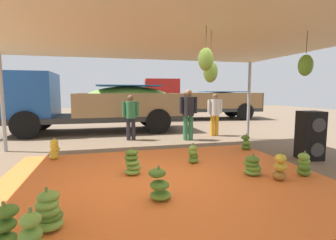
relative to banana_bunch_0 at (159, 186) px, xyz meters
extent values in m
plane|color=brown|center=(0.32, 3.91, -0.23)|extent=(40.00, 40.00, 0.00)
cube|color=orange|center=(0.32, 0.91, -0.23)|extent=(6.17, 4.88, 0.01)
cylinder|color=#9EA0A5|center=(-3.48, 4.21, 1.11)|extent=(0.10, 0.10, 2.68)
cylinder|color=#9EA0A5|center=(4.12, 4.21, 1.11)|extent=(0.10, 0.10, 2.68)
cube|color=beige|center=(0.32, 0.91, 2.48)|extent=(8.00, 7.00, 0.06)
cylinder|color=#4C422D|center=(0.78, 0.13, 2.30)|extent=(0.01, 0.01, 0.31)
ellipsoid|color=#75A83D|center=(0.78, 0.13, 1.94)|extent=(0.24, 0.24, 0.36)
cylinder|color=#4C422D|center=(2.57, 0.02, 2.27)|extent=(0.01, 0.01, 0.37)
ellipsoid|color=#518428|center=(2.57, 0.02, 1.88)|extent=(0.24, 0.24, 0.36)
cylinder|color=#4C422D|center=(0.97, 0.37, 2.21)|extent=(0.01, 0.01, 0.48)
ellipsoid|color=#75A83D|center=(0.97, 0.37, 1.77)|extent=(0.24, 0.24, 0.36)
ellipsoid|color=#60932D|center=(0.02, 0.01, -0.15)|extent=(0.33, 0.33, 0.14)
ellipsoid|color=#518428|center=(0.00, -0.03, 0.02)|extent=(0.30, 0.30, 0.14)
ellipsoid|color=#477523|center=(-0.03, 0.02, 0.20)|extent=(0.35, 0.35, 0.14)
cylinder|color=olive|center=(-0.01, 0.00, 0.26)|extent=(0.04, 0.04, 0.12)
ellipsoid|color=#518428|center=(3.01, 0.39, -0.14)|extent=(0.34, 0.34, 0.16)
ellipsoid|color=#477523|center=(2.99, 0.36, -0.04)|extent=(0.34, 0.34, 0.16)
ellipsoid|color=#60932D|center=(3.01, 0.39, 0.06)|extent=(0.24, 0.24, 0.16)
ellipsoid|color=#75A83D|center=(2.98, 0.38, 0.16)|extent=(0.25, 0.25, 0.16)
cylinder|color=olive|center=(3.00, 0.37, 0.22)|extent=(0.04, 0.04, 0.12)
ellipsoid|color=#6B9E38|center=(-1.54, -1.01, 0.01)|extent=(0.29, 0.29, 0.14)
ellipsoid|color=#75A83D|center=(-1.53, -1.03, 0.17)|extent=(0.25, 0.25, 0.14)
cylinder|color=olive|center=(-1.53, -1.00, 0.23)|extent=(0.04, 0.04, 0.12)
ellipsoid|color=#75A83D|center=(-0.26, 1.31, -0.16)|extent=(0.34, 0.34, 0.12)
ellipsoid|color=#75A83D|center=(-0.24, 1.32, -0.07)|extent=(0.37, 0.37, 0.12)
ellipsoid|color=#6B9E38|center=(-0.27, 1.31, 0.03)|extent=(0.38, 0.38, 0.12)
ellipsoid|color=#477523|center=(-0.28, 1.33, 0.12)|extent=(0.37, 0.37, 0.12)
ellipsoid|color=#477523|center=(-0.27, 1.36, 0.22)|extent=(0.27, 0.27, 0.12)
cylinder|color=olive|center=(-0.26, 1.34, 0.28)|extent=(0.04, 0.04, 0.12)
ellipsoid|color=#518428|center=(3.16, 2.72, -0.15)|extent=(0.41, 0.41, 0.15)
ellipsoid|color=#6B9E38|center=(3.15, 2.68, -0.01)|extent=(0.37, 0.37, 0.15)
ellipsoid|color=#477523|center=(3.12, 2.72, 0.13)|extent=(0.34, 0.34, 0.15)
cylinder|color=olive|center=(3.15, 2.71, 0.19)|extent=(0.04, 0.04, 0.12)
ellipsoid|color=gold|center=(-2.00, 2.91, -0.14)|extent=(0.26, 0.26, 0.16)
ellipsoid|color=gold|center=(-2.00, 2.94, -0.05)|extent=(0.29, 0.29, 0.16)
ellipsoid|color=gold|center=(-1.97, 2.94, 0.03)|extent=(0.21, 0.21, 0.16)
ellipsoid|color=gold|center=(-1.99, 2.93, 0.12)|extent=(0.26, 0.26, 0.16)
ellipsoid|color=gold|center=(-1.98, 2.91, 0.21)|extent=(0.26, 0.26, 0.16)
cylinder|color=olive|center=(-1.98, 2.92, 0.27)|extent=(0.04, 0.04, 0.12)
ellipsoid|color=#6B9E38|center=(2.05, 0.68, -0.15)|extent=(0.46, 0.46, 0.13)
ellipsoid|color=#60932D|center=(2.06, 0.66, -0.07)|extent=(0.44, 0.44, 0.13)
ellipsoid|color=#518428|center=(2.02, 0.68, 0.02)|extent=(0.40, 0.40, 0.13)
ellipsoid|color=#477523|center=(2.03, 0.67, 0.10)|extent=(0.29, 0.29, 0.13)
cylinder|color=olive|center=(2.05, 0.66, 0.16)|extent=(0.04, 0.04, 0.12)
ellipsoid|color=#996628|center=(2.37, 0.29, -0.13)|extent=(0.35, 0.35, 0.17)
ellipsoid|color=gold|center=(2.39, 0.29, 0.03)|extent=(0.26, 0.26, 0.17)
ellipsoid|color=gold|center=(2.37, 0.27, 0.20)|extent=(0.29, 0.29, 0.17)
cylinder|color=olive|center=(2.37, 0.29, 0.26)|extent=(0.04, 0.04, 0.12)
ellipsoid|color=#75A83D|center=(-1.46, -0.50, -0.15)|extent=(0.42, 0.42, 0.13)
ellipsoid|color=#477523|center=(-1.46, -0.47, -0.07)|extent=(0.38, 0.38, 0.13)
ellipsoid|color=#6B9E38|center=(-1.48, -0.50, 0.01)|extent=(0.33, 0.33, 0.13)
ellipsoid|color=#75A83D|center=(-1.49, -0.50, 0.09)|extent=(0.38, 0.38, 0.13)
ellipsoid|color=#6B9E38|center=(-1.47, -0.47, 0.18)|extent=(0.35, 0.35, 0.13)
cylinder|color=olive|center=(-1.49, -0.48, 0.24)|extent=(0.04, 0.04, 0.12)
ellipsoid|color=#518428|center=(1.21, 1.77, -0.15)|extent=(0.26, 0.26, 0.14)
ellipsoid|color=#477523|center=(1.22, 1.79, -0.06)|extent=(0.28, 0.28, 0.14)
ellipsoid|color=#60932D|center=(1.18, 1.77, 0.04)|extent=(0.29, 0.29, 0.14)
ellipsoid|color=#75A83D|center=(1.19, 1.78, 0.13)|extent=(0.27, 0.27, 0.14)
cylinder|color=olive|center=(1.19, 1.77, 0.19)|extent=(0.04, 0.04, 0.12)
ellipsoid|color=#518428|center=(-1.89, -0.75, -0.15)|extent=(0.33, 0.33, 0.14)
ellipsoid|color=#477523|center=(-1.88, -0.71, 0.00)|extent=(0.32, 0.32, 0.14)
ellipsoid|color=#477523|center=(-1.84, -0.71, 0.15)|extent=(0.28, 0.28, 0.14)
cylinder|color=olive|center=(-1.86, -0.73, 0.21)|extent=(0.04, 0.04, 0.12)
cube|color=#2D2D2D|center=(-1.08, 7.27, 0.37)|extent=(7.03, 2.50, 0.20)
cube|color=#1E4C93|center=(-3.60, 7.29, 1.32)|extent=(1.98, 2.27, 1.70)
cube|color=#99754C|center=(0.25, 6.07, 0.92)|extent=(4.35, 0.11, 0.90)
cube|color=#99754C|center=(0.26, 8.44, 0.92)|extent=(4.35, 0.11, 0.90)
cube|color=#99754C|center=(2.39, 7.24, 0.92)|extent=(0.10, 2.45, 0.90)
ellipsoid|color=#6B9E38|center=(0.26, 7.26, 1.07)|extent=(3.84, 2.08, 1.20)
cube|color=#19569E|center=(0.26, 7.26, 1.69)|extent=(2.62, 1.88, 0.04)
cylinder|color=black|center=(-3.47, 6.16, 0.27)|extent=(1.00, 0.29, 1.00)
cylinder|color=black|center=(-3.45, 8.41, 0.27)|extent=(1.00, 0.29, 1.00)
cylinder|color=black|center=(1.30, 6.13, 0.27)|extent=(1.00, 0.29, 1.00)
cylinder|color=black|center=(1.32, 8.38, 0.27)|extent=(1.00, 0.29, 1.00)
cube|color=#2D2D2D|center=(5.06, 10.95, 0.37)|extent=(7.13, 3.08, 0.20)
cube|color=red|center=(2.59, 11.24, 1.32)|extent=(2.17, 2.31, 1.70)
cube|color=#232D38|center=(1.62, 11.36, 1.66)|extent=(0.24, 1.81, 0.75)
cube|color=olive|center=(6.24, 9.70, 0.92)|extent=(4.26, 0.59, 0.90)
cube|color=olive|center=(6.50, 11.89, 0.92)|extent=(4.26, 0.59, 0.90)
cube|color=olive|center=(8.45, 10.55, 0.92)|extent=(0.35, 2.27, 0.90)
ellipsoid|color=#518428|center=(6.37, 10.79, 0.94)|extent=(3.97, 2.35, 0.95)
cube|color=#19569E|center=(6.37, 10.79, 1.44)|extent=(2.76, 2.03, 0.04)
cylinder|color=black|center=(2.61, 10.20, 0.27)|extent=(1.03, 0.40, 1.00)
cylinder|color=black|center=(2.85, 12.26, 0.27)|extent=(1.03, 0.40, 1.00)
cylinder|color=black|center=(7.27, 9.64, 0.27)|extent=(1.03, 0.40, 1.00)
cylinder|color=black|center=(7.52, 11.71, 0.27)|extent=(1.03, 0.40, 1.00)
cylinder|color=#26262D|center=(0.02, 5.05, 0.15)|extent=(0.14, 0.14, 0.76)
cylinder|color=#26262D|center=(0.19, 5.05, 0.15)|extent=(0.14, 0.14, 0.76)
cylinder|color=#337A4C|center=(0.11, 5.05, 0.82)|extent=(0.35, 0.35, 0.57)
cylinder|color=#337A4C|center=(-0.12, 5.05, 0.85)|extent=(0.11, 0.11, 0.51)
cylinder|color=#337A4C|center=(0.34, 5.05, 0.85)|extent=(0.11, 0.11, 0.51)
sphere|color=brown|center=(0.11, 5.05, 1.23)|extent=(0.21, 0.21, 0.21)
cylinder|color=orange|center=(3.19, 5.14, 0.16)|extent=(0.15, 0.15, 0.78)
cylinder|color=orange|center=(3.37, 5.14, 0.16)|extent=(0.15, 0.15, 0.78)
cylinder|color=silver|center=(3.28, 5.14, 0.84)|extent=(0.36, 0.36, 0.59)
cylinder|color=silver|center=(3.04, 5.14, 0.88)|extent=(0.11, 0.11, 0.52)
cylinder|color=silver|center=(3.51, 5.14, 0.88)|extent=(0.11, 0.11, 0.52)
sphere|color=brown|center=(3.28, 5.14, 1.26)|extent=(0.21, 0.21, 0.21)
cylinder|color=#337A4C|center=(1.93, 4.56, 0.20)|extent=(0.16, 0.16, 0.85)
cylinder|color=#337A4C|center=(2.12, 4.56, 0.20)|extent=(0.16, 0.16, 0.85)
cylinder|color=#26262D|center=(2.02, 4.56, 0.94)|extent=(0.39, 0.39, 0.64)
cylinder|color=#26262D|center=(1.77, 4.56, 0.98)|extent=(0.12, 0.12, 0.57)
cylinder|color=#26262D|center=(2.28, 4.56, 0.98)|extent=(0.12, 0.12, 0.57)
sphere|color=#936B4C|center=(2.02, 4.56, 1.40)|extent=(0.23, 0.23, 0.23)
cube|color=black|center=(4.12, 1.44, 0.05)|extent=(0.60, 0.56, 0.57)
cylinder|color=#383838|center=(4.12, 1.19, 0.05)|extent=(0.33, 0.08, 0.34)
cube|color=black|center=(4.12, 1.44, 0.65)|extent=(0.60, 0.56, 0.62)
cylinder|color=#383838|center=(4.12, 1.19, 0.65)|extent=(0.33, 0.08, 0.34)
camera|label=1|loc=(-0.80, -3.67, 1.43)|focal=27.15mm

